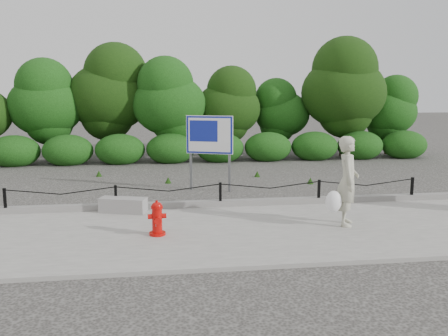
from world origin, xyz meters
name	(u,v)px	position (x,y,z in m)	size (l,w,h in m)	color
ground	(220,210)	(0.00, 0.00, 0.00)	(90.00, 90.00, 0.00)	#2D2B28
sidewalk	(233,232)	(0.00, -2.00, 0.04)	(14.00, 4.00, 0.08)	gray
curb	(220,203)	(0.00, 0.05, 0.15)	(14.00, 0.22, 0.14)	slate
chain_barrier	(220,191)	(0.00, 0.00, 0.46)	(10.06, 0.06, 0.60)	black
treeline	(201,98)	(0.34, 8.93, 2.55)	(19.89, 3.91, 5.01)	black
fire_hydrant	(157,219)	(-1.53, -2.11, 0.41)	(0.37, 0.38, 0.69)	#BD0A07
pedestrian	(347,182)	(2.42, -1.94, 1.00)	(0.85, 0.80, 1.89)	#B1B097
concrete_block	(123,205)	(-2.32, -0.25, 0.25)	(1.08, 0.38, 0.34)	gray
advertising_sign	(209,138)	(-0.03, 2.16, 1.54)	(1.29, 0.54, 2.18)	slate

